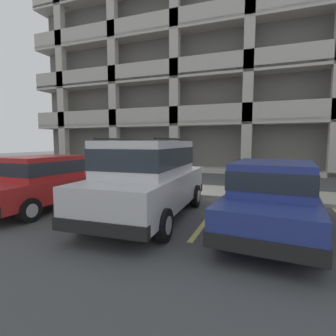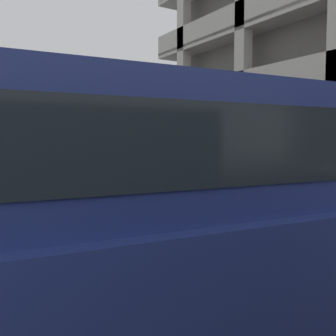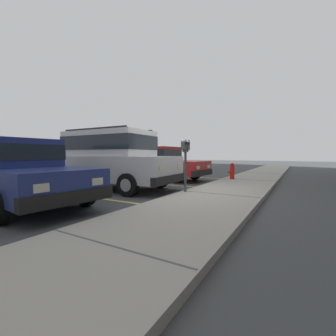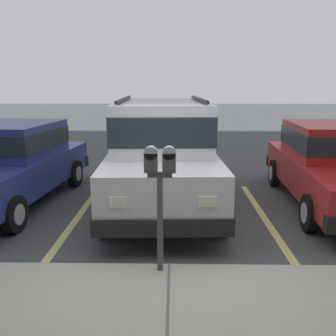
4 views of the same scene
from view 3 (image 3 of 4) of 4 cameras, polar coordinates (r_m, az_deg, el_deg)
The scene contains 8 objects.
ground_plane at distance 6.78m, azimuth 2.11°, elevation -7.06°, with size 80.00×80.00×0.10m.
sidewalk at distance 6.26m, azimuth 12.73°, elevation -7.00°, with size 40.00×2.20×0.12m.
parking_stall_lines at distance 6.33m, azimuth -16.52°, elevation -7.46°, with size 13.19×4.80×0.01m.
silver_suv at distance 8.04m, azimuth -14.54°, elevation 2.64°, with size 2.15×4.85×2.03m.
red_sedan at distance 10.67m, azimuth -2.33°, elevation 1.48°, with size 2.02×4.57×1.54m.
dark_hatchback at distance 6.38m, azimuth -34.07°, elevation -0.43°, with size 2.12×4.62×1.54m.
parking_meter_near at distance 6.41m, azimuth 4.45°, elevation 3.84°, with size 0.35×0.12×1.49m.
fire_hydrant at distance 10.12m, azimuth 15.96°, elevation -0.78°, with size 0.30×0.30×0.70m.
Camera 3 is at (5.87, 3.16, 1.19)m, focal length 24.00 mm.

